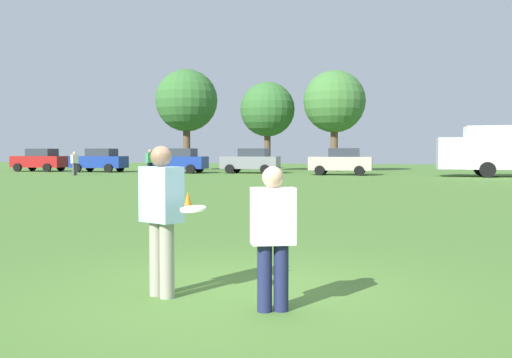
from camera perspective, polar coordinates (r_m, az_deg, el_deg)
The scene contains 16 objects.
ground_plane at distance 6.95m, azimuth -1.36°, elevation -10.70°, with size 142.93×142.93×0.00m, color #47702D.
player_thrower at distance 6.69m, azimuth -8.92°, elevation -3.11°, with size 0.54×0.45×1.66m.
player_defender at distance 6.03m, azimuth 1.61°, elevation -4.90°, with size 0.50×0.40×1.45m.
frisbee at distance 6.29m, azimuth -5.97°, elevation -2.83°, with size 0.27×0.27×0.07m.
traffic_cone at distance 16.99m, azimuth -6.45°, elevation -2.02°, with size 0.32×0.32×0.48m.
parked_car_near_left at distance 51.32m, azimuth -19.73°, elevation 1.72°, with size 4.28×2.36×1.82m.
parked_car_mid_left at distance 48.38m, azimuth -14.57°, elevation 1.74°, with size 4.28×2.36×1.82m.
parked_car_center at distance 44.97m, azimuth -7.30°, elevation 1.74°, with size 4.28×2.36×1.82m.
parked_car_mid_right at distance 44.28m, azimuth -0.48°, elevation 1.75°, with size 4.28×2.36×1.82m.
parked_car_near_right at distance 41.24m, azimuth 8.07°, elevation 1.66°, with size 4.28×2.36×1.82m.
box_truck at distance 40.97m, azimuth 22.99°, elevation 2.63°, with size 8.60×3.26×3.18m.
bystander_sideline_watcher at distance 41.93m, azimuth -16.76°, elevation 1.55°, with size 0.41×0.50×1.59m.
bystander_far_jogger at distance 38.40m, azimuth -9.97°, elevation 1.66°, with size 0.49×0.55×1.73m.
tree_west_oak at distance 51.63m, azimuth -6.59°, elevation 7.35°, with size 5.25×5.25×8.53m.
tree_west_maple at distance 50.59m, azimuth 1.09°, elevation 6.57°, with size 4.55×4.55×7.39m.
tree_center_elm at distance 48.97m, azimuth 7.42°, elevation 7.24°, with size 4.97×4.97×8.08m.
Camera 1 is at (1.96, -6.47, 1.60)m, focal length 42.34 mm.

